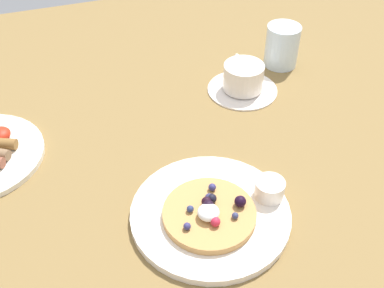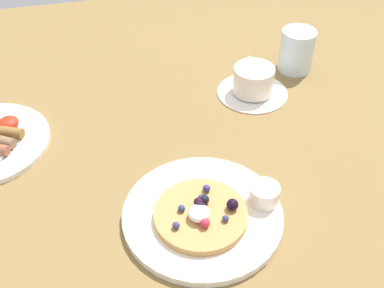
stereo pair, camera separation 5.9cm
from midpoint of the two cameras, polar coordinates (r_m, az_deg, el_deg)
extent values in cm
cube|color=olive|center=(86.02, -2.68, -3.68)|extent=(174.94, 144.35, 3.00)
cylinder|color=white|center=(76.77, 3.49, -8.55)|extent=(25.57, 25.57, 1.37)
cylinder|color=#BD8849|center=(75.02, 3.31, -8.57)|extent=(14.72, 14.72, 1.28)
sphere|color=navy|center=(72.04, 0.45, -9.81)|extent=(1.15, 1.15, 1.15)
sphere|color=navy|center=(77.11, 3.94, -5.40)|extent=(1.25, 1.25, 1.25)
sphere|color=red|center=(72.26, 3.91, -9.50)|extent=(1.51, 1.51, 1.51)
sphere|color=black|center=(73.88, 3.22, -7.65)|extent=(1.99, 1.99, 1.99)
sphere|color=navy|center=(75.49, 3.45, -6.61)|extent=(1.38, 1.38, 1.38)
sphere|color=black|center=(74.76, 3.08, -7.08)|extent=(1.62, 1.62, 1.62)
sphere|color=navy|center=(73.38, 6.36, -8.93)|extent=(1.05, 1.05, 1.05)
sphere|color=navy|center=(74.20, 1.03, -7.80)|extent=(1.12, 1.12, 1.12)
sphere|color=black|center=(74.79, 7.13, -7.28)|extent=(1.86, 1.86, 1.86)
sphere|color=black|center=(75.26, 3.75, -6.73)|extent=(1.55, 1.55, 1.55)
ellipsoid|color=white|center=(73.08, 3.17, -8.34)|extent=(3.40, 3.40, 2.04)
cylinder|color=white|center=(77.89, 10.80, -5.99)|extent=(4.89, 4.89, 3.15)
cylinder|color=#572504|center=(77.43, 10.85, -5.67)|extent=(4.01, 4.01, 0.38)
cylinder|color=brown|center=(95.27, -20.36, 1.41)|extent=(9.07, 5.46, 2.02)
ellipsoid|color=red|center=(96.61, -19.51, 2.33)|extent=(3.91, 3.91, 2.15)
cylinder|color=white|center=(103.53, 8.84, 6.12)|extent=(14.98, 14.98, 0.70)
cylinder|color=white|center=(101.77, 9.03, 7.56)|extent=(8.52, 8.52, 5.58)
torus|color=white|center=(105.91, 8.46, 9.27)|extent=(1.38, 4.00, 3.92)
cylinder|color=olive|center=(100.80, 9.13, 8.40)|extent=(7.24, 7.24, 0.45)
cylinder|color=silver|center=(111.29, 13.92, 10.77)|extent=(7.59, 7.59, 9.52)
camera|label=1|loc=(0.03, -87.98, 1.78)|focal=44.61mm
camera|label=2|loc=(0.03, 92.02, -1.78)|focal=44.61mm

